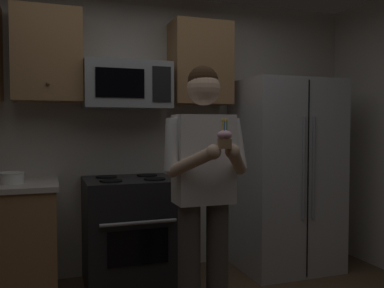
{
  "coord_description": "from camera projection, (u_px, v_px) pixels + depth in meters",
  "views": [
    {
      "loc": [
        -0.8,
        -2.09,
        1.36
      ],
      "look_at": [
        0.08,
        0.41,
        1.25
      ],
      "focal_mm": 38.4,
      "sensor_mm": 36.0,
      "label": 1
    }
  ],
  "objects": [
    {
      "name": "wall_back",
      "position": [
        138.0,
        133.0,
        3.89
      ],
      "size": [
        4.4,
        0.1,
        2.6
      ],
      "primitive_type": "cube",
      "color": "beige",
      "rests_on": "ground"
    },
    {
      "name": "oven_range",
      "position": [
        130.0,
        232.0,
        3.51
      ],
      "size": [
        0.76,
        0.7,
        0.93
      ],
      "color": "black",
      "rests_on": "ground"
    },
    {
      "name": "microwave",
      "position": [
        127.0,
        85.0,
        3.57
      ],
      "size": [
        0.74,
        0.41,
        0.4
      ],
      "color": "#9EA0A5"
    },
    {
      "name": "refrigerator",
      "position": [
        285.0,
        175.0,
        3.95
      ],
      "size": [
        0.9,
        0.75,
        1.8
      ],
      "color": "#B7BABF",
      "rests_on": "ground"
    },
    {
      "name": "cabinet_row_upper",
      "position": [
        57.0,
        56.0,
        3.42
      ],
      "size": [
        2.78,
        0.36,
        0.76
      ],
      "color": "#9E7247"
    },
    {
      "name": "bowl_large_white",
      "position": [
        11.0,
        178.0,
        3.18
      ],
      "size": [
        0.2,
        0.2,
        0.09
      ],
      "color": "white",
      "rests_on": "counter_left"
    },
    {
      "name": "person",
      "position": [
        204.0,
        183.0,
        2.69
      ],
      "size": [
        0.6,
        0.48,
        1.76
      ],
      "color": "#4C4742",
      "rests_on": "ground"
    },
    {
      "name": "cupcake",
      "position": [
        224.0,
        139.0,
        2.36
      ],
      "size": [
        0.09,
        0.09,
        0.17
      ],
      "color": "#A87F56"
    }
  ]
}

